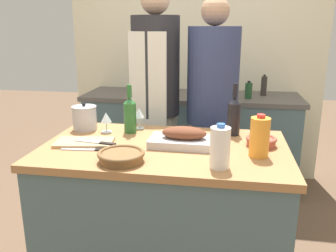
{
  "coord_description": "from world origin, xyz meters",
  "views": [
    {
      "loc": [
        0.32,
        -1.82,
        1.53
      ],
      "look_at": [
        0.0,
        0.12,
        0.97
      ],
      "focal_mm": 38.0,
      "sensor_mm": 36.0,
      "label": 1
    }
  ],
  "objects_px": {
    "person_cook_aproned": "(156,97)",
    "condiment_bottle_tall": "(264,86)",
    "wine_glass_right": "(106,118)",
    "condiment_bottle_short": "(248,91)",
    "stock_pot": "(85,118)",
    "milk_jug": "(220,147)",
    "roasting_pan": "(184,139)",
    "knife_paring": "(97,142)",
    "mixing_bowl": "(261,141)",
    "wine_bottle_green": "(234,115)",
    "juice_jug": "(260,137)",
    "person_cook_guest": "(212,106)",
    "wine_bottle_dark": "(130,114)",
    "wicker_basket": "(121,156)",
    "knife_chef": "(91,150)",
    "cutting_board": "(84,142)",
    "wine_glass_left": "(139,114)"
  },
  "relations": [
    {
      "from": "juice_jug",
      "to": "person_cook_guest",
      "type": "height_order",
      "value": "person_cook_guest"
    },
    {
      "from": "roasting_pan",
      "to": "wine_glass_right",
      "type": "distance_m",
      "value": 0.54
    },
    {
      "from": "wicker_basket",
      "to": "wine_glass_right",
      "type": "xyz_separation_m",
      "value": [
        -0.23,
        0.46,
        0.06
      ]
    },
    {
      "from": "wine_bottle_dark",
      "to": "knife_paring",
      "type": "xyz_separation_m",
      "value": [
        -0.11,
        -0.28,
        -0.1
      ]
    },
    {
      "from": "wicker_basket",
      "to": "condiment_bottle_short",
      "type": "bearing_deg",
      "value": 67.03
    },
    {
      "from": "wine_bottle_dark",
      "to": "condiment_bottle_tall",
      "type": "relative_size",
      "value": 1.54
    },
    {
      "from": "stock_pot",
      "to": "person_cook_guest",
      "type": "relative_size",
      "value": 0.1
    },
    {
      "from": "stock_pot",
      "to": "milk_jug",
      "type": "relative_size",
      "value": 0.82
    },
    {
      "from": "wine_glass_right",
      "to": "wine_bottle_dark",
      "type": "bearing_deg",
      "value": 7.47
    },
    {
      "from": "milk_jug",
      "to": "wine_glass_right",
      "type": "height_order",
      "value": "milk_jug"
    },
    {
      "from": "condiment_bottle_short",
      "to": "wine_glass_left",
      "type": "bearing_deg",
      "value": -125.46
    },
    {
      "from": "wine_glass_right",
      "to": "knife_chef",
      "type": "height_order",
      "value": "wine_glass_right"
    },
    {
      "from": "stock_pot",
      "to": "milk_jug",
      "type": "xyz_separation_m",
      "value": [
        0.86,
        -0.5,
        0.02
      ]
    },
    {
      "from": "wicker_basket",
      "to": "stock_pot",
      "type": "height_order",
      "value": "stock_pot"
    },
    {
      "from": "knife_paring",
      "to": "condiment_bottle_short",
      "type": "relative_size",
      "value": 1.53
    },
    {
      "from": "wicker_basket",
      "to": "wine_glass_left",
      "type": "height_order",
      "value": "wine_glass_left"
    },
    {
      "from": "milk_jug",
      "to": "wine_bottle_green",
      "type": "distance_m",
      "value": 0.54
    },
    {
      "from": "cutting_board",
      "to": "wine_glass_right",
      "type": "bearing_deg",
      "value": 78.76
    },
    {
      "from": "mixing_bowl",
      "to": "juice_jug",
      "type": "relative_size",
      "value": 0.77
    },
    {
      "from": "mixing_bowl",
      "to": "knife_chef",
      "type": "bearing_deg",
      "value": -166.2
    },
    {
      "from": "cutting_board",
      "to": "wine_glass_right",
      "type": "xyz_separation_m",
      "value": [
        0.05,
        0.24,
        0.08
      ]
    },
    {
      "from": "stock_pot",
      "to": "roasting_pan",
      "type": "bearing_deg",
      "value": -18.55
    },
    {
      "from": "roasting_pan",
      "to": "knife_chef",
      "type": "relative_size",
      "value": 1.27
    },
    {
      "from": "wine_glass_right",
      "to": "condiment_bottle_short",
      "type": "distance_m",
      "value": 1.47
    },
    {
      "from": "knife_paring",
      "to": "mixing_bowl",
      "type": "bearing_deg",
      "value": 9.56
    },
    {
      "from": "juice_jug",
      "to": "wine_bottle_dark",
      "type": "relative_size",
      "value": 0.73
    },
    {
      "from": "roasting_pan",
      "to": "condiment_bottle_short",
      "type": "relative_size",
      "value": 2.39
    },
    {
      "from": "person_cook_aproned",
      "to": "condiment_bottle_tall",
      "type": "bearing_deg",
      "value": 48.53
    },
    {
      "from": "wine_bottle_green",
      "to": "wicker_basket",
      "type": "bearing_deg",
      "value": -135.12
    },
    {
      "from": "wine_glass_right",
      "to": "milk_jug",
      "type": "bearing_deg",
      "value": -33.13
    },
    {
      "from": "mixing_bowl",
      "to": "knife_paring",
      "type": "height_order",
      "value": "mixing_bowl"
    },
    {
      "from": "cutting_board",
      "to": "wine_bottle_dark",
      "type": "bearing_deg",
      "value": 53.21
    },
    {
      "from": "wine_glass_right",
      "to": "roasting_pan",
      "type": "bearing_deg",
      "value": -19.93
    },
    {
      "from": "cutting_board",
      "to": "condiment_bottle_tall",
      "type": "bearing_deg",
      "value": 54.62
    },
    {
      "from": "wicker_basket",
      "to": "juice_jug",
      "type": "xyz_separation_m",
      "value": [
        0.66,
        0.19,
        0.07
      ]
    },
    {
      "from": "wine_bottle_dark",
      "to": "wicker_basket",
      "type": "bearing_deg",
      "value": -79.95
    },
    {
      "from": "juice_jug",
      "to": "condiment_bottle_tall",
      "type": "distance_m",
      "value": 1.61
    },
    {
      "from": "wicker_basket",
      "to": "condiment_bottle_tall",
      "type": "bearing_deg",
      "value": 65.09
    },
    {
      "from": "knife_chef",
      "to": "wine_bottle_dark",
      "type": "bearing_deg",
      "value": 70.79
    },
    {
      "from": "roasting_pan",
      "to": "person_cook_guest",
      "type": "height_order",
      "value": "person_cook_guest"
    },
    {
      "from": "wine_bottle_green",
      "to": "wine_bottle_dark",
      "type": "distance_m",
      "value": 0.63
    },
    {
      "from": "roasting_pan",
      "to": "milk_jug",
      "type": "height_order",
      "value": "milk_jug"
    },
    {
      "from": "knife_paring",
      "to": "condiment_bottle_tall",
      "type": "height_order",
      "value": "condiment_bottle_tall"
    },
    {
      "from": "wine_glass_left",
      "to": "condiment_bottle_short",
      "type": "height_order",
      "value": "condiment_bottle_short"
    },
    {
      "from": "stock_pot",
      "to": "wine_glass_left",
      "type": "height_order",
      "value": "stock_pot"
    },
    {
      "from": "wine_bottle_green",
      "to": "wine_glass_right",
      "type": "bearing_deg",
      "value": -174.5
    },
    {
      "from": "stock_pot",
      "to": "wine_glass_right",
      "type": "height_order",
      "value": "stock_pot"
    },
    {
      "from": "wine_glass_left",
      "to": "juice_jug",
      "type": "bearing_deg",
      "value": -28.69
    },
    {
      "from": "wine_bottle_dark",
      "to": "wine_glass_right",
      "type": "bearing_deg",
      "value": -172.53
    },
    {
      "from": "milk_jug",
      "to": "wine_bottle_green",
      "type": "bearing_deg",
      "value": 82.71
    }
  ]
}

